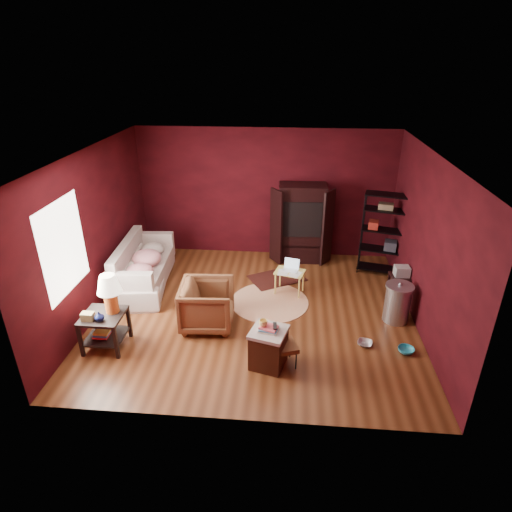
{
  "coord_description": "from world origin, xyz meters",
  "views": [
    {
      "loc": [
        0.58,
        -6.43,
        4.2
      ],
      "look_at": [
        0.0,
        0.2,
        1.0
      ],
      "focal_mm": 30.0,
      "sensor_mm": 36.0,
      "label": 1
    }
  ],
  "objects_px": {
    "side_table": "(107,305)",
    "hamper": "(268,347)",
    "sofa": "(144,267)",
    "wire_shelving": "(383,231)",
    "armchair": "(207,303)",
    "tv_armoire": "(301,222)",
    "laptop_desk": "(290,273)"
  },
  "relations": [
    {
      "from": "side_table",
      "to": "laptop_desk",
      "type": "height_order",
      "value": "side_table"
    },
    {
      "from": "armchair",
      "to": "side_table",
      "type": "relative_size",
      "value": 0.71
    },
    {
      "from": "side_table",
      "to": "tv_armoire",
      "type": "height_order",
      "value": "tv_armoire"
    },
    {
      "from": "armchair",
      "to": "hamper",
      "type": "xyz_separation_m",
      "value": [
        1.07,
        -0.93,
        -0.12
      ]
    },
    {
      "from": "wire_shelving",
      "to": "hamper",
      "type": "bearing_deg",
      "value": -110.18
    },
    {
      "from": "armchair",
      "to": "laptop_desk",
      "type": "distance_m",
      "value": 1.81
    },
    {
      "from": "side_table",
      "to": "tv_armoire",
      "type": "distance_m",
      "value": 4.45
    },
    {
      "from": "hamper",
      "to": "wire_shelving",
      "type": "relative_size",
      "value": 0.41
    },
    {
      "from": "sofa",
      "to": "laptop_desk",
      "type": "xyz_separation_m",
      "value": [
        2.83,
        -0.02,
        0.01
      ]
    },
    {
      "from": "tv_armoire",
      "to": "wire_shelving",
      "type": "relative_size",
      "value": 1.0
    },
    {
      "from": "laptop_desk",
      "to": "armchair",
      "type": "bearing_deg",
      "value": -122.77
    },
    {
      "from": "sofa",
      "to": "wire_shelving",
      "type": "xyz_separation_m",
      "value": [
        4.67,
        0.99,
        0.53
      ]
    },
    {
      "from": "sofa",
      "to": "tv_armoire",
      "type": "xyz_separation_m",
      "value": [
        3.04,
        1.45,
        0.48
      ]
    },
    {
      "from": "hamper",
      "to": "tv_armoire",
      "type": "distance_m",
      "value": 3.68
    },
    {
      "from": "tv_armoire",
      "to": "hamper",
      "type": "bearing_deg",
      "value": -99.38
    },
    {
      "from": "sofa",
      "to": "side_table",
      "type": "relative_size",
      "value": 1.7
    },
    {
      "from": "hamper",
      "to": "armchair",
      "type": "bearing_deg",
      "value": 139.23
    },
    {
      "from": "armchair",
      "to": "hamper",
      "type": "distance_m",
      "value": 1.42
    },
    {
      "from": "wire_shelving",
      "to": "armchair",
      "type": "bearing_deg",
      "value": -131.41
    },
    {
      "from": "sofa",
      "to": "laptop_desk",
      "type": "bearing_deg",
      "value": -99.22
    },
    {
      "from": "hamper",
      "to": "tv_armoire",
      "type": "bearing_deg",
      "value": 82.34
    },
    {
      "from": "side_table",
      "to": "laptop_desk",
      "type": "distance_m",
      "value": 3.34
    },
    {
      "from": "side_table",
      "to": "hamper",
      "type": "height_order",
      "value": "side_table"
    },
    {
      "from": "laptop_desk",
      "to": "hamper",
      "type": "bearing_deg",
      "value": -82.03
    },
    {
      "from": "armchair",
      "to": "hamper",
      "type": "bearing_deg",
      "value": -134.37
    },
    {
      "from": "sofa",
      "to": "armchair",
      "type": "xyz_separation_m",
      "value": [
        1.48,
        -1.23,
        0.03
      ]
    },
    {
      "from": "sofa",
      "to": "tv_armoire",
      "type": "bearing_deg",
      "value": -73.42
    },
    {
      "from": "hamper",
      "to": "laptop_desk",
      "type": "relative_size",
      "value": 1.05
    },
    {
      "from": "sofa",
      "to": "wire_shelving",
      "type": "height_order",
      "value": "wire_shelving"
    },
    {
      "from": "laptop_desk",
      "to": "tv_armoire",
      "type": "relative_size",
      "value": 0.39
    },
    {
      "from": "side_table",
      "to": "tv_armoire",
      "type": "bearing_deg",
      "value": 48.22
    },
    {
      "from": "tv_armoire",
      "to": "sofa",
      "type": "bearing_deg",
      "value": -156.25
    }
  ]
}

